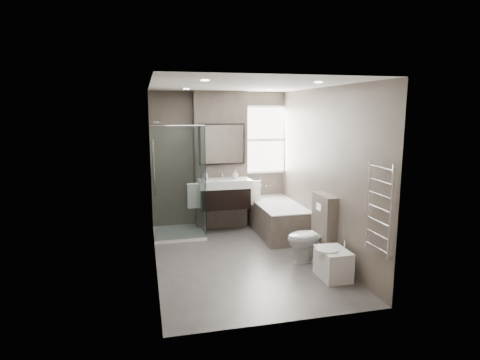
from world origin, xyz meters
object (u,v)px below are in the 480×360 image
object	(u,v)px
bathtub	(277,217)
toilet	(310,238)
vanity	(224,193)
bidet	(333,263)

from	to	relation	value
bathtub	toilet	xyz separation A→B (m)	(0.05, -1.39, 0.04)
vanity	bidet	distance (m)	2.65
toilet	bidet	bearing A→B (deg)	-0.21
vanity	bidet	bearing A→B (deg)	-66.98
vanity	bathtub	size ratio (longest dim) A/B	0.59
bathtub	toilet	distance (m)	1.39
toilet	bidet	distance (m)	0.69
toilet	bidet	size ratio (longest dim) A/B	1.37
vanity	toilet	size ratio (longest dim) A/B	1.32
bidet	vanity	bearing A→B (deg)	113.02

